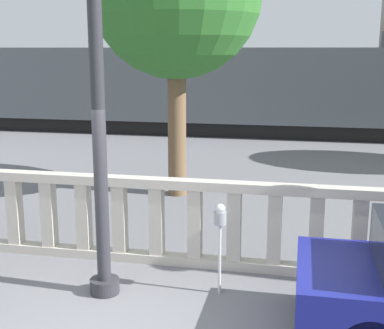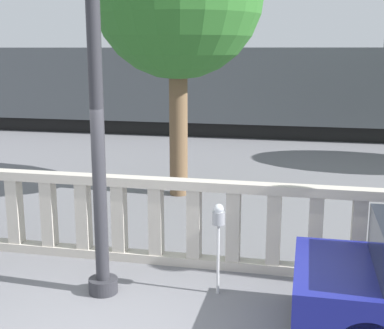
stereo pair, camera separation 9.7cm
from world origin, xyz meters
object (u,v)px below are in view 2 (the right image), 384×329
(train_near, at_px, (202,88))
(train_far, at_px, (256,77))
(lamppost, at_px, (95,61))
(parking_meter, at_px, (218,223))

(train_near, xyz_separation_m, train_far, (1.29, 8.56, -0.02))
(lamppost, relative_size, train_far, 0.19)
(train_near, bearing_deg, train_far, 81.45)
(parking_meter, distance_m, train_near, 14.31)
(lamppost, xyz_separation_m, train_far, (-0.20, 22.83, -1.37))
(lamppost, relative_size, parking_meter, 4.26)
(parking_meter, distance_m, train_far, 22.60)
(parking_meter, relative_size, train_near, 0.06)
(train_near, distance_m, train_far, 8.66)
(parking_meter, bearing_deg, train_far, 94.37)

